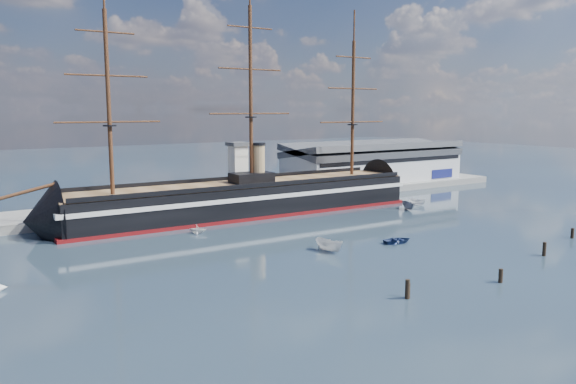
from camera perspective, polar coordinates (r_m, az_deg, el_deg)
ground at (r=122.88m, az=1.15°, el=-3.63°), size 600.00×600.00×0.00m
quay at (r=158.02m, az=-3.33°, el=-0.95°), size 180.00×18.00×2.00m
warehouse at (r=188.62m, az=8.71°, el=2.93°), size 63.00×21.00×11.60m
quay_tower at (r=150.72m, az=-5.08°, el=2.32°), size 5.00×5.00×15.00m
warship at (r=136.76m, az=-5.06°, el=-0.71°), size 113.02×17.89×53.94m
motorboat_a at (r=102.68m, az=4.20°, el=-6.07°), size 7.58×3.81×2.90m
motorboat_b at (r=110.84m, az=11.06°, el=-5.12°), size 2.08×3.77×1.66m
motorboat_c at (r=147.76m, az=12.13°, el=-1.78°), size 6.94×4.60×2.61m
motorboat_d at (r=118.69m, az=-9.16°, el=-4.17°), size 5.66×6.00×2.12m
motorboat_f at (r=156.10m, az=13.03°, el=-1.27°), size 5.74×4.05×2.16m
piling_near_left at (r=79.59m, az=12.01°, el=-10.55°), size 0.64×0.64×3.41m
piling_near_mid at (r=90.43m, az=20.76°, el=-8.61°), size 0.64×0.64×2.82m
piling_near_right at (r=109.26m, az=24.55°, el=-5.93°), size 0.64×0.64×3.20m
piling_far_right at (r=126.39m, az=26.89°, el=-4.22°), size 0.64×0.64×2.75m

